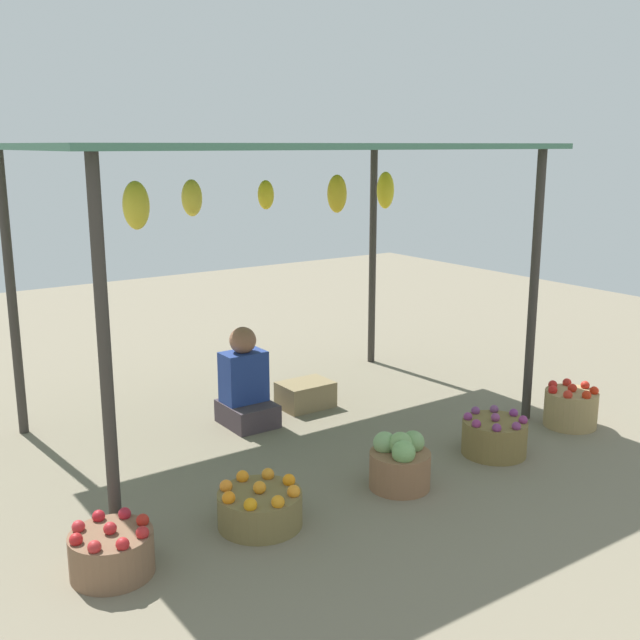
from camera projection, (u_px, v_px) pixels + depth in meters
name	position (u px, v px, depth m)	size (l,w,h in m)	color
ground_plane	(281.00, 425.00, 5.95)	(14.00, 14.00, 0.00)	#7A705C
market_stall_structure	(277.00, 165.00, 5.50)	(3.70, 2.29, 2.16)	#38332D
vendor_person	(245.00, 387.00, 5.92)	(0.36, 0.44, 0.78)	#42373D
basket_red_apples	(112.00, 552.00, 3.86)	(0.43, 0.43, 0.29)	brown
basket_oranges	(260.00, 507.00, 4.37)	(0.49, 0.49, 0.27)	olive
basket_cabbages	(400.00, 463.00, 4.84)	(0.39, 0.39, 0.37)	#8C6142
basket_purple_onions	(494.00, 436.00, 5.37)	(0.46, 0.46, 0.30)	olive
basket_red_tomatoes	(571.00, 407.00, 5.91)	(0.41, 0.41, 0.34)	#A38856
wooden_crate_near_vendor	(306.00, 395.00, 6.34)	(0.43, 0.32, 0.22)	olive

